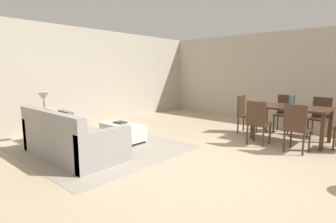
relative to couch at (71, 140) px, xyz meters
The scene contains 16 objects.
ground_plane 2.40m from the couch, 26.36° to the left, with size 10.80×10.80×0.00m, color tan.
wall_back 6.51m from the couch, 70.61° to the left, with size 9.00×0.12×2.70m, color #BCB2A0.
wall_left 3.03m from the couch, 146.69° to the left, with size 0.12×11.00×2.70m, color #BCB2A0.
area_rug 0.70m from the couch, 92.45° to the left, with size 3.00×2.80×0.01m, color gray.
couch is the anchor object (origin of this frame).
ottoman_table 1.23m from the couch, 92.65° to the left, with size 1.02×0.51×0.39m.
side_table 1.34m from the couch, behind, with size 0.40×0.40×0.56m.
table_lamp 1.49m from the couch, behind, with size 0.26×0.26×0.53m.
dining_table 4.57m from the couch, 54.24° to the left, with size 1.50×0.91×0.76m.
dining_chair_near_left 3.67m from the couch, 52.07° to the left, with size 0.41×0.41×0.92m.
dining_chair_near_right 4.15m from the couch, 43.66° to the left, with size 0.43×0.43×0.92m.
dining_chair_far_left 5.08m from the couch, 63.62° to the left, with size 0.42×0.42×0.92m.
dining_chair_far_right 5.46m from the couch, 55.87° to the left, with size 0.43×0.43×0.92m.
dining_chair_head_west 4.05m from the couch, 67.17° to the left, with size 0.42×0.42×0.92m.
vase_centerpiece 4.57m from the couch, 54.37° to the left, with size 0.09×0.09×0.25m, color slate.
book_on_ottoman 1.27m from the couch, 97.31° to the left, with size 0.26×0.20×0.03m, color #333338.
Camera 1 is at (2.20, -3.33, 1.53)m, focal length 27.88 mm.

